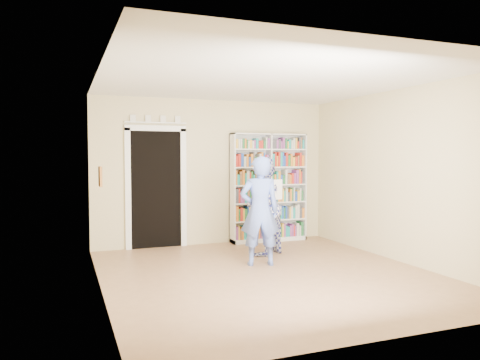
% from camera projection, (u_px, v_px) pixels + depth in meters
% --- Properties ---
extents(floor, '(5.00, 5.00, 0.00)m').
position_uv_depth(floor, '(269.00, 274.00, 6.54)').
color(floor, '#8E6444').
rests_on(floor, ground).
extents(ceiling, '(5.00, 5.00, 0.00)m').
position_uv_depth(ceiling, '(269.00, 80.00, 6.40)').
color(ceiling, white).
rests_on(ceiling, wall_back).
extents(wall_back, '(4.50, 0.00, 4.50)m').
position_uv_depth(wall_back, '(214.00, 172.00, 8.80)').
color(wall_back, beige).
rests_on(wall_back, floor).
extents(wall_left, '(0.00, 5.00, 5.00)m').
position_uv_depth(wall_left, '(100.00, 181.00, 5.66)').
color(wall_left, beige).
rests_on(wall_left, floor).
extents(wall_right, '(0.00, 5.00, 5.00)m').
position_uv_depth(wall_right, '(401.00, 176.00, 7.27)').
color(wall_right, beige).
rests_on(wall_right, floor).
extents(bookshelf, '(1.51, 0.28, 2.08)m').
position_uv_depth(bookshelf, '(269.00, 187.00, 9.05)').
color(bookshelf, white).
rests_on(bookshelf, floor).
extents(doorway, '(1.10, 0.08, 2.43)m').
position_uv_depth(doorway, '(156.00, 182.00, 8.40)').
color(doorway, black).
rests_on(doorway, floor).
extents(wall_art, '(0.03, 0.25, 0.25)m').
position_uv_depth(wall_art, '(100.00, 177.00, 5.86)').
color(wall_art, brown).
rests_on(wall_art, wall_left).
extents(man_blue, '(0.68, 0.53, 1.65)m').
position_uv_depth(man_blue, '(260.00, 211.00, 7.06)').
color(man_blue, '#617DD9').
rests_on(man_blue, floor).
extents(man_plaid, '(1.01, 0.95, 1.64)m').
position_uv_depth(man_plaid, '(263.00, 206.00, 7.79)').
color(man_plaid, navy).
rests_on(man_plaid, floor).
extents(paper_sheet, '(0.23, 0.05, 0.33)m').
position_uv_depth(paper_sheet, '(276.00, 190.00, 7.63)').
color(paper_sheet, white).
rests_on(paper_sheet, man_plaid).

